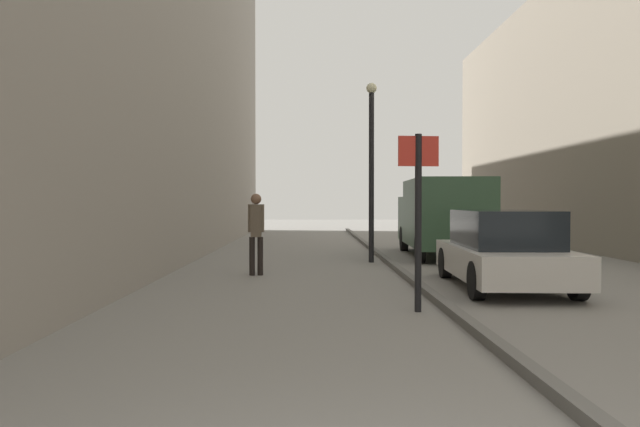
{
  "coord_description": "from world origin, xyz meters",
  "views": [
    {
      "loc": [
        -0.43,
        -2.03,
        1.61
      ],
      "look_at": [
        -0.19,
        14.64,
        1.28
      ],
      "focal_mm": 33.53,
      "sensor_mm": 36.0,
      "label": 1
    }
  ],
  "objects_px": {
    "delivery_van": "(442,215)",
    "lamp_post": "(371,160)",
    "pedestrian_main_foreground": "(256,228)",
    "parked_car": "(503,250)",
    "street_sign_post": "(418,206)"
  },
  "relations": [
    {
      "from": "delivery_van",
      "to": "lamp_post",
      "type": "relative_size",
      "value": 1.17
    },
    {
      "from": "pedestrian_main_foreground",
      "to": "parked_car",
      "type": "relative_size",
      "value": 0.42
    },
    {
      "from": "delivery_van",
      "to": "street_sign_post",
      "type": "relative_size",
      "value": 2.14
    },
    {
      "from": "parked_car",
      "to": "street_sign_post",
      "type": "distance_m",
      "value": 3.27
    },
    {
      "from": "delivery_van",
      "to": "street_sign_post",
      "type": "bearing_deg",
      "value": -102.04
    },
    {
      "from": "delivery_van",
      "to": "parked_car",
      "type": "distance_m",
      "value": 6.46
    },
    {
      "from": "parked_car",
      "to": "street_sign_post",
      "type": "relative_size",
      "value": 1.64
    },
    {
      "from": "delivery_van",
      "to": "lamp_post",
      "type": "distance_m",
      "value": 3.21
    },
    {
      "from": "street_sign_post",
      "to": "parked_car",
      "type": "bearing_deg",
      "value": -135.49
    },
    {
      "from": "lamp_post",
      "to": "delivery_van",
      "type": "bearing_deg",
      "value": 37.12
    },
    {
      "from": "delivery_van",
      "to": "street_sign_post",
      "type": "xyz_separation_m",
      "value": [
        -2.3,
        -8.85,
        0.33
      ]
    },
    {
      "from": "lamp_post",
      "to": "street_sign_post",
      "type": "bearing_deg",
      "value": -90.27
    },
    {
      "from": "pedestrian_main_foreground",
      "to": "parked_car",
      "type": "distance_m",
      "value": 5.2
    },
    {
      "from": "parked_car",
      "to": "lamp_post",
      "type": "relative_size",
      "value": 0.9
    },
    {
      "from": "street_sign_post",
      "to": "lamp_post",
      "type": "height_order",
      "value": "lamp_post"
    }
  ]
}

